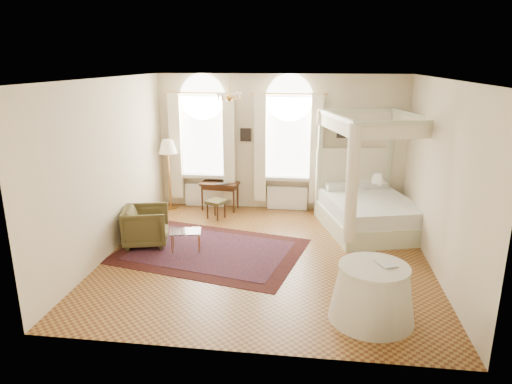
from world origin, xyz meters
The scene contains 18 objects.
ground centered at (0.00, 0.00, 0.00)m, with size 6.00×6.00×0.00m, color olive.
room_walls centered at (0.00, 0.00, 1.98)m, with size 6.00×6.00×6.00m.
window_left centered at (-1.90, 2.87, 1.49)m, with size 1.62×0.27×3.29m.
window_right centered at (0.20, 2.87, 1.49)m, with size 1.62×0.27×3.29m.
chandelier centered at (-0.90, 1.20, 2.91)m, with size 0.51×0.45×0.50m.
wall_pictures centered at (0.09, 2.97, 1.89)m, with size 2.54×0.03×0.39m.
canopy_bed centered at (2.08, 1.70, 0.58)m, with size 2.46×2.76×2.54m.
nightstand centered at (2.31, 2.70, 0.30)m, with size 0.41×0.37×0.59m, color #3D1D10.
nightstand_lamp centered at (2.32, 2.68, 0.89)m, with size 0.31×0.31×0.45m.
writing_desk centered at (-1.46, 2.70, 0.59)m, with size 0.96×0.57×0.69m.
laptop centered at (-1.40, 2.59, 0.70)m, with size 0.36×0.23×0.03m, color black.
stool centered at (-1.41, 2.01, 0.37)m, with size 0.51×0.51×0.44m.
armchair centered at (-2.48, 0.29, 0.39)m, with size 0.84×0.86×0.78m, color #463C1E.
coffee_table centered at (-1.60, 0.09, 0.36)m, with size 0.67×0.53×0.41m.
floor_lamp centered at (-2.70, 2.55, 1.50)m, with size 0.45×0.45×1.76m.
oriental_rug centered at (-1.11, 0.11, 0.01)m, with size 3.90×3.16×0.01m.
side_table centered at (1.73, -1.97, 0.41)m, with size 1.22×1.22×0.83m.
book centered at (1.80, -1.95, 0.85)m, with size 0.22×0.30×0.03m, color black.
Camera 1 is at (0.85, -7.98, 3.60)m, focal length 32.00 mm.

